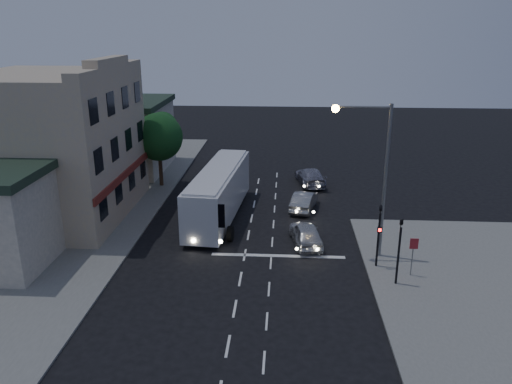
# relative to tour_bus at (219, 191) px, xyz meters

# --- Properties ---
(ground) EXTENTS (120.00, 120.00, 0.00)m
(ground) POSITION_rel_tour_bus_xyz_m (2.31, -8.13, -1.95)
(ground) COLOR black
(sidewalk_near) EXTENTS (12.00, 24.00, 0.12)m
(sidewalk_near) POSITION_rel_tour_bus_xyz_m (15.31, -12.13, -1.89)
(sidewalk_near) COLOR slate
(sidewalk_near) RESTS_ON ground
(sidewalk_far) EXTENTS (12.00, 50.00, 0.12)m
(sidewalk_far) POSITION_rel_tour_bus_xyz_m (-10.69, -0.13, -1.89)
(sidewalk_far) COLOR slate
(sidewalk_far) RESTS_ON ground
(road_markings) EXTENTS (8.00, 30.55, 0.01)m
(road_markings) POSITION_rel_tour_bus_xyz_m (3.60, -4.82, -1.94)
(road_markings) COLOR silver
(road_markings) RESTS_ON ground
(tour_bus) EXTENTS (3.42, 11.92, 3.61)m
(tour_bus) POSITION_rel_tour_bus_xyz_m (0.00, 0.00, 0.00)
(tour_bus) COLOR silver
(tour_bus) RESTS_ON ground
(car_suv) EXTENTS (2.28, 4.34, 1.41)m
(car_suv) POSITION_rel_tour_bus_xyz_m (6.02, -4.33, -1.25)
(car_suv) COLOR silver
(car_suv) RESTS_ON ground
(car_sedan_a) EXTENTS (2.34, 4.37, 1.37)m
(car_sedan_a) POSITION_rel_tour_bus_xyz_m (6.11, 1.91, -1.27)
(car_sedan_a) COLOR gray
(car_sedan_a) RESTS_ON ground
(car_sedan_b) EXTENTS (2.83, 5.19, 1.43)m
(car_sedan_b) POSITION_rel_tour_bus_xyz_m (6.84, 8.22, -1.24)
(car_sedan_b) COLOR #8E8D9D
(car_sedan_b) RESTS_ON ground
(traffic_signal_main) EXTENTS (0.25, 0.35, 4.10)m
(traffic_signal_main) POSITION_rel_tour_bus_xyz_m (9.91, -7.35, 0.47)
(traffic_signal_main) COLOR black
(traffic_signal_main) RESTS_ON sidewalk_near
(traffic_signal_side) EXTENTS (0.18, 0.15, 4.10)m
(traffic_signal_side) POSITION_rel_tour_bus_xyz_m (10.61, -9.33, 0.47)
(traffic_signal_side) COLOR black
(traffic_signal_side) RESTS_ON sidewalk_near
(regulatory_sign) EXTENTS (0.45, 0.12, 2.20)m
(regulatory_sign) POSITION_rel_tour_bus_xyz_m (11.61, -8.36, -0.35)
(regulatory_sign) COLOR slate
(regulatory_sign) RESTS_ON sidewalk_near
(streetlight) EXTENTS (3.32, 0.44, 9.00)m
(streetlight) POSITION_rel_tour_bus_xyz_m (9.66, -5.93, 3.78)
(streetlight) COLOR slate
(streetlight) RESTS_ON sidewalk_near
(main_building) EXTENTS (10.12, 12.00, 11.00)m
(main_building) POSITION_rel_tour_bus_xyz_m (-11.65, -0.13, 3.21)
(main_building) COLOR #AC9D8E
(main_building) RESTS_ON sidewalk_far
(low_building_north) EXTENTS (9.40, 9.40, 6.50)m
(low_building_north) POSITION_rel_tour_bus_xyz_m (-11.19, 11.87, 1.44)
(low_building_north) COLOR #A6A092
(low_building_north) RESTS_ON sidewalk_far
(street_tree) EXTENTS (4.00, 4.00, 6.20)m
(street_tree) POSITION_rel_tour_bus_xyz_m (-5.89, 6.90, 2.55)
(street_tree) COLOR black
(street_tree) RESTS_ON sidewalk_far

